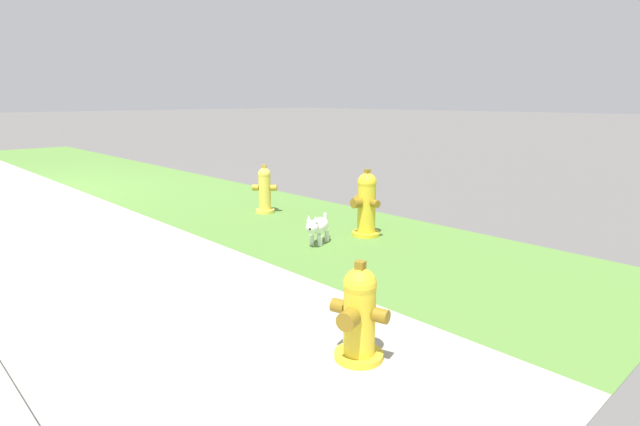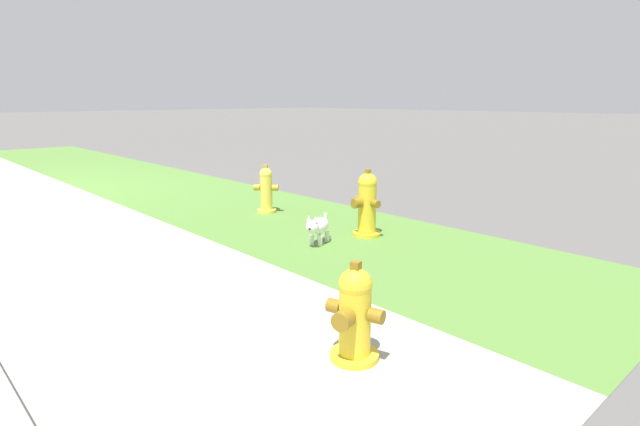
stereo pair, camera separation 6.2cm
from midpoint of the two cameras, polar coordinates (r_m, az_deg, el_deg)
ground_plane at (r=9.99m, az=-32.48°, el=1.53°), size 120.00×120.00×0.00m
sidewalk_pavement at (r=9.99m, az=-32.49°, el=1.55°), size 18.00×2.45×0.01m
grass_verge at (r=10.70m, az=-19.14°, el=3.51°), size 18.00×2.61×0.01m
fire_hydrant_by_grass_verge at (r=3.19m, az=4.53°, el=-11.51°), size 0.39×0.37×0.66m
fire_hydrant_far_end at (r=7.28m, az=-5.91°, el=2.65°), size 0.33×0.33×0.70m
fire_hydrant_across_street at (r=6.00m, az=5.68°, el=1.01°), size 0.41×0.38×0.81m
small_white_dog at (r=5.66m, az=0.10°, el=-1.56°), size 0.31×0.45×0.37m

